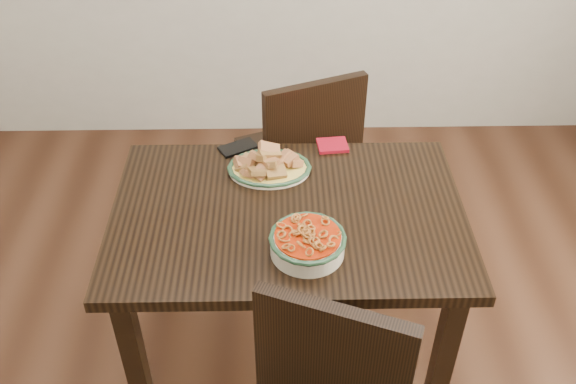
{
  "coord_description": "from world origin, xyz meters",
  "views": [
    {
      "loc": [
        -0.06,
        -1.41,
        2.07
      ],
      "look_at": [
        -0.03,
        0.15,
        0.81
      ],
      "focal_mm": 40.0,
      "sensor_mm": 36.0,
      "label": 1
    }
  ],
  "objects_px": {
    "chair_far": "(303,153)",
    "smartphone": "(238,148)",
    "dining_table": "(288,236)",
    "noodle_bowl": "(308,241)",
    "fish_plate": "(269,161)"
  },
  "relations": [
    {
      "from": "noodle_bowl",
      "to": "dining_table",
      "type": "bearing_deg",
      "value": 105.82
    },
    {
      "from": "chair_far",
      "to": "smartphone",
      "type": "height_order",
      "value": "chair_far"
    },
    {
      "from": "fish_plate",
      "to": "smartphone",
      "type": "relative_size",
      "value": 2.11
    },
    {
      "from": "chair_far",
      "to": "smartphone",
      "type": "bearing_deg",
      "value": 30.65
    },
    {
      "from": "dining_table",
      "to": "smartphone",
      "type": "height_order",
      "value": "smartphone"
    },
    {
      "from": "chair_far",
      "to": "noodle_bowl",
      "type": "relative_size",
      "value": 3.92
    },
    {
      "from": "chair_far",
      "to": "fish_plate",
      "type": "distance_m",
      "value": 0.56
    },
    {
      "from": "dining_table",
      "to": "smartphone",
      "type": "relative_size",
      "value": 8.59
    },
    {
      "from": "dining_table",
      "to": "chair_far",
      "type": "distance_m",
      "value": 0.68
    },
    {
      "from": "smartphone",
      "to": "dining_table",
      "type": "bearing_deg",
      "value": -92.56
    },
    {
      "from": "chair_far",
      "to": "smartphone",
      "type": "relative_size",
      "value": 6.83
    },
    {
      "from": "smartphone",
      "to": "noodle_bowl",
      "type": "bearing_deg",
      "value": -96.18
    },
    {
      "from": "dining_table",
      "to": "noodle_bowl",
      "type": "bearing_deg",
      "value": -74.18
    },
    {
      "from": "dining_table",
      "to": "noodle_bowl",
      "type": "height_order",
      "value": "noodle_bowl"
    },
    {
      "from": "dining_table",
      "to": "chair_far",
      "type": "height_order",
      "value": "chair_far"
    }
  ]
}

